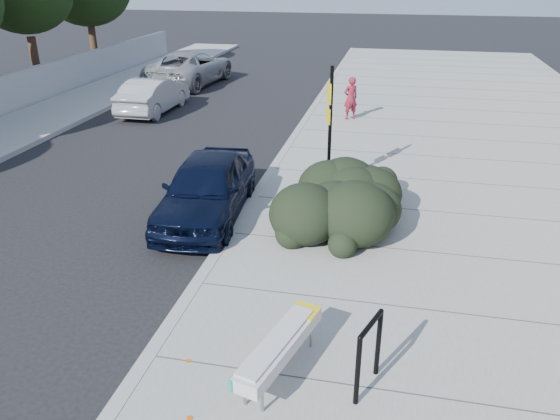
{
  "coord_description": "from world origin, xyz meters",
  "views": [
    {
      "loc": [
        3.15,
        -7.72,
        5.26
      ],
      "look_at": [
        1.18,
        1.5,
        1.0
      ],
      "focal_mm": 35.0,
      "sensor_mm": 36.0,
      "label": 1
    }
  ],
  "objects": [
    {
      "name": "bike_rack",
      "position": [
        3.09,
        -2.0,
        0.78
      ],
      "size": [
        0.29,
        0.68,
        1.05
      ],
      "rotation": [
        0.0,
        0.0,
        -0.35
      ],
      "color": "black",
      "rests_on": "sidewalk_near"
    },
    {
      "name": "sedan_navy",
      "position": [
        -0.8,
        2.94,
        0.71
      ],
      "size": [
        1.99,
        4.29,
        1.42
      ],
      "primitive_type": "imported",
      "rotation": [
        0.0,
        0.0,
        0.07
      ],
      "color": "black",
      "rests_on": "ground"
    },
    {
      "name": "bench",
      "position": [
        1.92,
        -1.97,
        0.6
      ],
      "size": [
        0.9,
        1.92,
        0.57
      ],
      "rotation": [
        0.0,
        0.0,
        -0.27
      ],
      "color": "gray",
      "rests_on": "sidewalk_near"
    },
    {
      "name": "sign_post",
      "position": [
        1.64,
        4.99,
        1.82
      ],
      "size": [
        0.17,
        0.33,
        2.99
      ],
      "rotation": [
        0.0,
        0.0,
        0.39
      ],
      "color": "black",
      "rests_on": "sidewalk_near"
    },
    {
      "name": "wagon_silver",
      "position": [
        -6.0,
        11.73,
        0.66
      ],
      "size": [
        1.45,
        4.03,
        1.32
      ],
      "primitive_type": "imported",
      "rotation": [
        0.0,
        0.0,
        3.13
      ],
      "color": "#AAAAAF",
      "rests_on": "ground"
    },
    {
      "name": "ground",
      "position": [
        0.0,
        0.0,
        0.0
      ],
      "size": [
        120.0,
        120.0,
        0.0
      ],
      "primitive_type": "plane",
      "color": "black",
      "rests_on": "ground"
    },
    {
      "name": "curb_near",
      "position": [
        0.0,
        5.0,
        0.08
      ],
      "size": [
        0.22,
        50.0,
        0.17
      ],
      "primitive_type": "cube",
      "color": "#9E9E99",
      "rests_on": "ground"
    },
    {
      "name": "sidewalk_near",
      "position": [
        5.6,
        5.0,
        0.07
      ],
      "size": [
        11.2,
        50.0,
        0.15
      ],
      "primitive_type": "cube",
      "color": "gray",
      "rests_on": "ground"
    },
    {
      "name": "suv_silver",
      "position": [
        -6.54,
        17.16,
        0.78
      ],
      "size": [
        3.04,
        5.79,
        1.55
      ],
      "primitive_type": "imported",
      "rotation": [
        0.0,
        0.0,
        3.06
      ],
      "color": "#939698",
      "rests_on": "ground"
    },
    {
      "name": "pedestrian",
      "position": [
        1.57,
        11.71,
        0.9
      ],
      "size": [
        0.65,
        0.61,
        1.5
      ],
      "primitive_type": "imported",
      "rotation": [
        0.0,
        0.0,
        3.75
      ],
      "color": "maroon",
      "rests_on": "sidewalk_near"
    },
    {
      "name": "hedge",
      "position": [
        2.2,
        3.33,
        0.85
      ],
      "size": [
        2.32,
        3.95,
        1.41
      ],
      "primitive_type": "ellipsoid",
      "rotation": [
        0.0,
        0.0,
        -0.12
      ],
      "color": "black",
      "rests_on": "sidewalk_near"
    }
  ]
}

